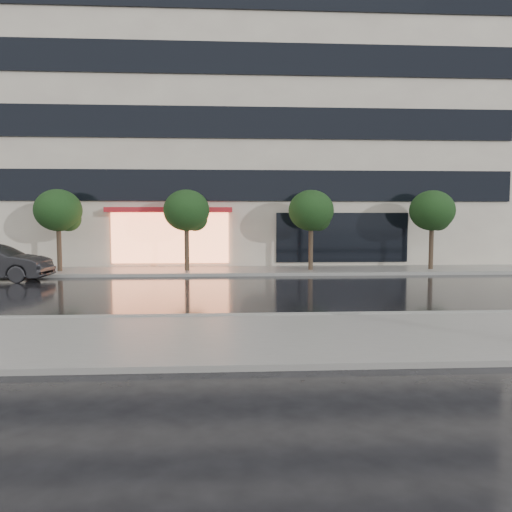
{
  "coord_description": "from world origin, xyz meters",
  "views": [
    {
      "loc": [
        -1.07,
        -14.02,
        2.71
      ],
      "look_at": [
        -0.11,
        2.43,
        1.4
      ],
      "focal_mm": 35.0,
      "sensor_mm": 36.0,
      "label": 1
    }
  ],
  "objects": [
    {
      "name": "sidewalk_near",
      "position": [
        0.0,
        -3.25,
        0.06
      ],
      "size": [
        60.0,
        4.5,
        0.12
      ],
      "primitive_type": "cube",
      "color": "slate",
      "rests_on": "ground"
    },
    {
      "name": "curb_far",
      "position": [
        0.0,
        8.5,
        0.07
      ],
      "size": [
        60.0,
        0.25,
        0.14
      ],
      "primitive_type": "cube",
      "color": "gray",
      "rests_on": "ground"
    },
    {
      "name": "office_building",
      "position": [
        -0.0,
        17.97,
        9.0
      ],
      "size": [
        30.0,
        12.76,
        18.0
      ],
      "color": "beige",
      "rests_on": "ground"
    },
    {
      "name": "ground",
      "position": [
        0.0,
        0.0,
        0.0
      ],
      "size": [
        120.0,
        120.0,
        0.0
      ],
      "primitive_type": "plane",
      "color": "black",
      "rests_on": "ground"
    },
    {
      "name": "tree_mid_east",
      "position": [
        3.06,
        10.03,
        2.92
      ],
      "size": [
        2.2,
        2.2,
        3.99
      ],
      "color": "#33261C",
      "rests_on": "ground"
    },
    {
      "name": "sidewalk_far",
      "position": [
        0.0,
        10.25,
        0.06
      ],
      "size": [
        60.0,
        3.5,
        0.12
      ],
      "primitive_type": "cube",
      "color": "slate",
      "rests_on": "ground"
    },
    {
      "name": "curb_near",
      "position": [
        0.0,
        -1.0,
        0.07
      ],
      "size": [
        60.0,
        0.25,
        0.14
      ],
      "primitive_type": "cube",
      "color": "gray",
      "rests_on": "ground"
    },
    {
      "name": "tree_far_west",
      "position": [
        -8.94,
        10.03,
        2.92
      ],
      "size": [
        2.2,
        2.2,
        3.99
      ],
      "color": "#33261C",
      "rests_on": "ground"
    },
    {
      "name": "tree_far_east",
      "position": [
        9.06,
        10.03,
        2.92
      ],
      "size": [
        2.2,
        2.2,
        3.99
      ],
      "color": "#33261C",
      "rests_on": "ground"
    },
    {
      "name": "tree_mid_west",
      "position": [
        -2.94,
        10.03,
        2.92
      ],
      "size": [
        2.2,
        2.2,
        3.99
      ],
      "color": "#33261C",
      "rests_on": "ground"
    }
  ]
}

